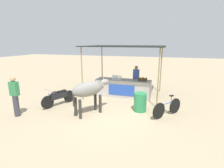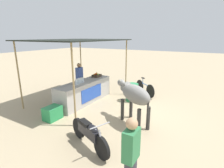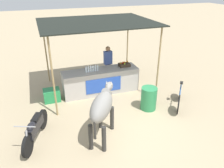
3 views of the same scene
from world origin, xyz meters
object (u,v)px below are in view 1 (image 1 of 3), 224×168
(fruit_crate, at_px, (143,79))
(passerby_on_street, at_px, (15,96))
(cow, at_px, (89,90))
(vendor_behind_counter, at_px, (136,80))
(cooler_box, at_px, (90,90))
(stall_counter, at_px, (123,88))
(water_barrel, at_px, (140,102))
(bicycle_leaning, at_px, (167,108))
(motorcycle_parked, at_px, (58,97))

(fruit_crate, relative_size, passerby_on_street, 0.27)
(cow, height_order, passerby_on_street, passerby_on_street)
(vendor_behind_counter, xyz_separation_m, cooler_box, (-2.52, -0.85, -0.61))
(stall_counter, xyz_separation_m, cow, (-0.77, -2.73, 0.55))
(stall_counter, distance_m, cow, 2.89)
(water_barrel, bearing_deg, cow, -154.84)
(passerby_on_street, bearing_deg, vendor_behind_counter, 48.51)
(stall_counter, bearing_deg, vendor_behind_counter, 52.92)
(fruit_crate, distance_m, water_barrel, 1.96)
(cow, distance_m, bicycle_leaning, 3.28)
(cooler_box, height_order, bicycle_leaning, bicycle_leaning)
(stall_counter, relative_size, bicycle_leaning, 2.26)
(stall_counter, bearing_deg, passerby_on_street, -132.28)
(motorcycle_parked, bearing_deg, cooler_box, 73.19)
(cow, height_order, motorcycle_parked, cow)
(vendor_behind_counter, bearing_deg, bicycle_leaning, -57.01)
(motorcycle_parked, bearing_deg, fruit_crate, 32.43)
(passerby_on_street, bearing_deg, motorcycle_parked, 60.62)
(cooler_box, bearing_deg, passerby_on_street, -112.43)
(fruit_crate, height_order, water_barrel, fruit_crate)
(cooler_box, bearing_deg, vendor_behind_counter, 18.64)
(vendor_behind_counter, xyz_separation_m, bicycle_leaning, (1.78, -2.75, -0.50))
(motorcycle_parked, distance_m, bicycle_leaning, 4.96)
(fruit_crate, distance_m, cooler_box, 3.10)
(cow, bearing_deg, fruit_crate, 57.01)
(cow, bearing_deg, stall_counter, 74.22)
(vendor_behind_counter, relative_size, cow, 0.95)
(water_barrel, distance_m, cow, 2.28)
(vendor_behind_counter, xyz_separation_m, cow, (-1.34, -3.48, 0.18))
(cooler_box, height_order, motorcycle_parked, motorcycle_parked)
(stall_counter, xyz_separation_m, passerby_on_street, (-3.50, -3.85, 0.37))
(fruit_crate, relative_size, cooler_box, 0.73)
(stall_counter, height_order, vendor_behind_counter, vendor_behind_counter)
(stall_counter, distance_m, passerby_on_street, 5.22)
(bicycle_leaning, bearing_deg, passerby_on_street, -162.42)
(cow, relative_size, motorcycle_parked, 1.02)
(cooler_box, xyz_separation_m, passerby_on_street, (-1.55, -3.75, 0.61))
(fruit_crate, xyz_separation_m, water_barrel, (0.18, -1.85, -0.62))
(cooler_box, xyz_separation_m, motorcycle_parked, (-0.65, -2.16, 0.19))
(fruit_crate, height_order, passerby_on_street, passerby_on_street)
(passerby_on_street, bearing_deg, fruit_crate, 40.72)
(cow, xyz_separation_m, bicycle_leaning, (3.12, 0.73, -0.68))
(cow, bearing_deg, cooler_box, 114.17)
(vendor_behind_counter, bearing_deg, passerby_on_street, -131.49)
(cow, relative_size, passerby_on_street, 1.05)
(cooler_box, distance_m, passerby_on_street, 4.10)
(stall_counter, xyz_separation_m, water_barrel, (1.21, -1.80, -0.07))
(cooler_box, distance_m, bicycle_leaning, 4.70)
(fruit_crate, xyz_separation_m, vendor_behind_counter, (-0.47, 0.70, -0.18))
(stall_counter, relative_size, passerby_on_street, 1.82)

